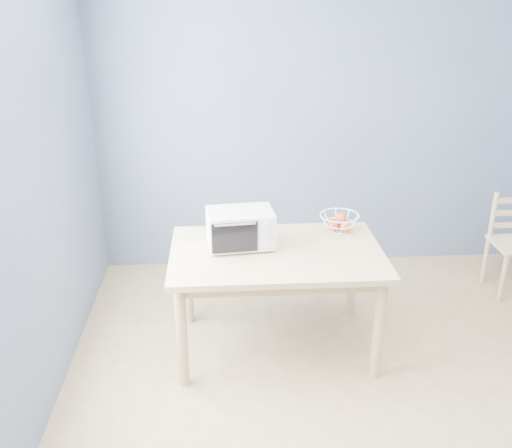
{
  "coord_description": "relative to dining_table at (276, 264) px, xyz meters",
  "views": [
    {
      "loc": [
        -0.95,
        -2.49,
        2.37
      ],
      "look_at": [
        -0.73,
        0.93,
        0.93
      ],
      "focal_mm": 40.0,
      "sensor_mm": 36.0,
      "label": 1
    }
  ],
  "objects": [
    {
      "name": "room",
      "position": [
        0.6,
        -0.89,
        0.65
      ],
      "size": [
        4.01,
        4.51,
        2.61
      ],
      "color": "tan",
      "rests_on": "ground"
    },
    {
      "name": "toaster_oven",
      "position": [
        -0.25,
        0.08,
        0.24
      ],
      "size": [
        0.46,
        0.36,
        0.26
      ],
      "rotation": [
        0.0,
        0.0,
        0.1
      ],
      "color": "white",
      "rests_on": "dining_table"
    },
    {
      "name": "dining_table",
      "position": [
        0.0,
        0.0,
        0.0
      ],
      "size": [
        1.4,
        0.9,
        0.75
      ],
      "color": "#E0C086",
      "rests_on": "ground"
    },
    {
      "name": "fruit_basket",
      "position": [
        0.47,
        0.29,
        0.17
      ],
      "size": [
        0.28,
        0.28,
        0.14
      ],
      "rotation": [
        0.0,
        0.0,
        0.02
      ],
      "color": "white",
      "rests_on": "dining_table"
    }
  ]
}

